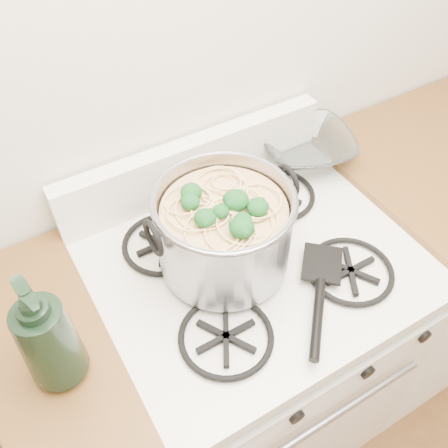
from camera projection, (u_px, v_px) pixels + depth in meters
gas_range at (248, 354)px, 1.54m from camera, size 0.76×0.66×0.92m
counter_left at (91, 436)px, 1.35m from camera, size 0.25×0.65×0.92m
stock_pot at (224, 230)px, 1.10m from camera, size 0.34×0.31×0.21m
spatula at (322, 262)px, 1.16m from camera, size 0.42×0.42×0.02m
glass_bowl at (306, 150)px, 1.43m from camera, size 0.13×0.13×0.03m
bottle at (45, 333)px, 0.88m from camera, size 0.13×0.13×0.29m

